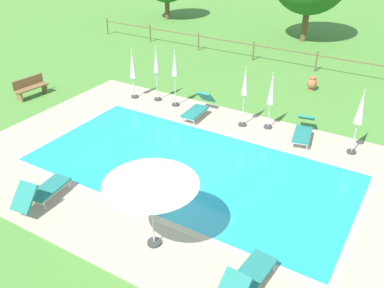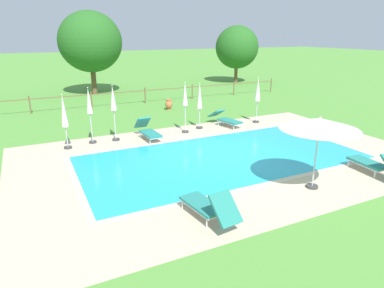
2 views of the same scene
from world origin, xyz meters
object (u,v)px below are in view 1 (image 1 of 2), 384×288
patio_umbrella_closed_deck_corner (156,66)px  terracotta_urn_near_fence (312,83)px  sun_lounger_north_end (247,277)px  sun_lounger_north_mid (42,191)px  patio_umbrella_closed_row_mid_east (175,69)px  sun_lounger_north_near_steps (303,130)px  patio_umbrella_closed_row_centre (360,112)px  wooden_bench_lawn_side (30,87)px  patio_umbrella_closed_row_west (245,88)px  patio_umbrella_closed_row_east (271,93)px  patio_umbrella_open_foreground (151,178)px  sun_lounger_north_far (198,108)px  patio_umbrella_closed_row_mid_west (133,67)px

patio_umbrella_closed_deck_corner → terracotta_urn_near_fence: size_ratio=3.72×
sun_lounger_north_end → sun_lounger_north_mid: bearing=-179.0°
patio_umbrella_closed_row_mid_east → terracotta_urn_near_fence: 6.63m
sun_lounger_north_near_steps → patio_umbrella_closed_row_centre: (1.80, -0.14, 1.23)m
wooden_bench_lawn_side → sun_lounger_north_end: bearing=-21.3°
patio_umbrella_closed_row_west → patio_umbrella_closed_row_centre: size_ratio=1.01×
sun_lounger_north_mid → patio_umbrella_closed_row_mid_east: size_ratio=0.81×
sun_lounger_north_mid → patio_umbrella_closed_row_mid_east: patio_umbrella_closed_row_mid_east is taller
patio_umbrella_closed_row_west → patio_umbrella_closed_deck_corner: 4.27m
wooden_bench_lawn_side → patio_umbrella_closed_row_centre: bearing=9.9°
sun_lounger_north_mid → sun_lounger_north_end: bearing=1.0°
sun_lounger_north_mid → wooden_bench_lawn_side: bearing=141.8°
patio_umbrella_closed_row_east → patio_umbrella_open_foreground: bearing=-90.1°
patio_umbrella_closed_row_west → sun_lounger_north_mid: bearing=-110.9°
sun_lounger_north_near_steps → terracotta_urn_near_fence: (-1.15, 4.75, -0.01)m
sun_lounger_north_far → wooden_bench_lawn_side: size_ratio=1.28×
sun_lounger_north_far → patio_umbrella_open_foreground: (2.83, -7.02, 1.64)m
patio_umbrella_closed_row_mid_west → patio_umbrella_closed_row_centre: patio_umbrella_closed_row_centre is taller
patio_umbrella_closed_deck_corner → terracotta_urn_near_fence: patio_umbrella_closed_deck_corner is taller
sun_lounger_north_end → sun_lounger_north_near_steps: bearing=99.0°
patio_umbrella_open_foreground → sun_lounger_north_mid: bearing=-176.4°
patio_umbrella_closed_row_west → patio_umbrella_closed_deck_corner: (-4.26, 0.30, -0.00)m
patio_umbrella_open_foreground → patio_umbrella_closed_row_west: 7.26m
sun_lounger_north_mid → patio_umbrella_closed_row_east: 8.69m
patio_umbrella_closed_row_centre → patio_umbrella_closed_row_east: size_ratio=1.05×
patio_umbrella_open_foreground → patio_umbrella_closed_deck_corner: 9.12m
sun_lounger_north_end → patio_umbrella_closed_row_centre: bearing=85.3°
patio_umbrella_closed_row_mid_east → patio_umbrella_closed_row_west: bearing=-4.0°
sun_lounger_north_mid → terracotta_urn_near_fence: sun_lounger_north_mid is taller
patio_umbrella_closed_row_mid_east → patio_umbrella_closed_row_east: size_ratio=1.08×
sun_lounger_north_near_steps → patio_umbrella_open_foreground: patio_umbrella_open_foreground is taller
sun_lounger_north_mid → patio_umbrella_closed_row_centre: (7.00, 7.48, 1.20)m
sun_lounger_north_near_steps → patio_umbrella_open_foreground: 7.70m
sun_lounger_north_end → patio_umbrella_closed_row_centre: (0.61, 7.37, 1.21)m
patio_umbrella_closed_deck_corner → wooden_bench_lawn_side: bearing=-153.0°
patio_umbrella_open_foreground → terracotta_urn_near_fence: bearing=88.6°
patio_umbrella_closed_row_mid_west → wooden_bench_lawn_side: 4.75m
patio_umbrella_open_foreground → terracotta_urn_near_fence: 12.25m
sun_lounger_north_end → patio_umbrella_closed_row_east: size_ratio=0.88×
patio_umbrella_closed_row_mid_east → terracotta_urn_near_fence: bearing=46.5°
patio_umbrella_closed_row_east → terracotta_urn_near_fence: size_ratio=3.50×
sun_lounger_north_end → patio_umbrella_closed_row_mid_east: bearing=132.1°
sun_lounger_north_mid → patio_umbrella_closed_row_mid_east: (-0.43, 7.65, 1.27)m
patio_umbrella_closed_row_mid_west → wooden_bench_lawn_side: size_ratio=1.47×
sun_lounger_north_near_steps → sun_lounger_north_far: bearing=-175.1°
patio_umbrella_closed_row_mid_east → wooden_bench_lawn_side: bearing=-157.5°
sun_lounger_north_end → patio_umbrella_closed_row_east: (-2.61, 7.65, 1.07)m
sun_lounger_north_near_steps → sun_lounger_north_mid: bearing=-124.3°
patio_umbrella_closed_row_mid_east → sun_lounger_north_end: bearing=-47.9°
wooden_bench_lawn_side → terracotta_urn_near_fence: (10.57, 7.24, -0.11)m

